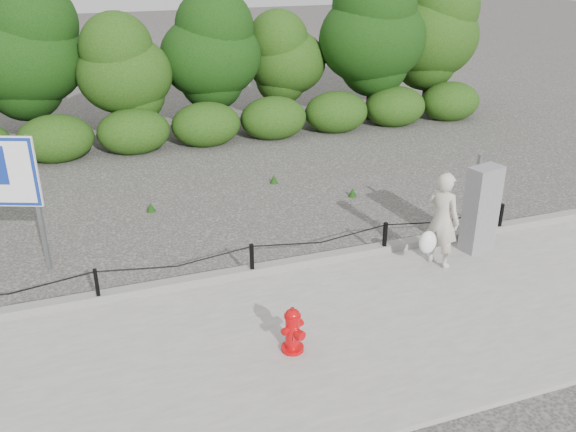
{
  "coord_description": "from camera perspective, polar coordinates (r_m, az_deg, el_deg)",
  "views": [
    {
      "loc": [
        -2.47,
        -8.66,
        5.25
      ],
      "look_at": [
        0.72,
        0.2,
        1.0
      ],
      "focal_mm": 38.0,
      "sensor_mm": 36.0,
      "label": 1
    }
  ],
  "objects": [
    {
      "name": "ground",
      "position": [
        10.43,
        -3.35,
        -5.99
      ],
      "size": [
        90.0,
        90.0,
        0.0
      ],
      "primitive_type": "plane",
      "color": "#2D2B28",
      "rests_on": "ground"
    },
    {
      "name": "treeline",
      "position": [
        18.0,
        -11.16,
        15.15
      ],
      "size": [
        20.62,
        3.66,
        4.59
      ],
      "color": "black",
      "rests_on": "ground"
    },
    {
      "name": "pedestrian",
      "position": [
        10.69,
        14.17,
        -0.46
      ],
      "size": [
        0.81,
        0.73,
        1.7
      ],
      "rotation": [
        0.0,
        0.0,
        1.98
      ],
      "color": "#BBB2A0",
      "rests_on": "sidewalk"
    },
    {
      "name": "fire_hydrant",
      "position": [
        8.46,
        0.46,
        -10.64
      ],
      "size": [
        0.42,
        0.42,
        0.69
      ],
      "rotation": [
        0.0,
        0.0,
        0.41
      ],
      "color": "#BD070A",
      "rests_on": "sidewalk"
    },
    {
      "name": "chain_barrier",
      "position": [
        10.21,
        -3.41,
        -3.78
      ],
      "size": [
        10.06,
        0.06,
        0.6
      ],
      "color": "black",
      "rests_on": "sidewalk"
    },
    {
      "name": "curb",
      "position": [
        10.4,
        -3.45,
        -5.15
      ],
      "size": [
        14.0,
        0.22,
        0.14
      ],
      "primitive_type": "cube",
      "color": "slate",
      "rests_on": "sidewalk"
    },
    {
      "name": "sidewalk",
      "position": [
        8.81,
        0.47,
        -11.96
      ],
      "size": [
        14.0,
        4.0,
        0.08
      ],
      "primitive_type": "cube",
      "color": "gray",
      "rests_on": "ground"
    },
    {
      "name": "utility_cabinet",
      "position": [
        11.45,
        17.61,
        0.65
      ],
      "size": [
        0.67,
        0.5,
        1.76
      ],
      "rotation": [
        0.0,
        0.0,
        0.23
      ],
      "color": "gray",
      "rests_on": "sidewalk"
    }
  ]
}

